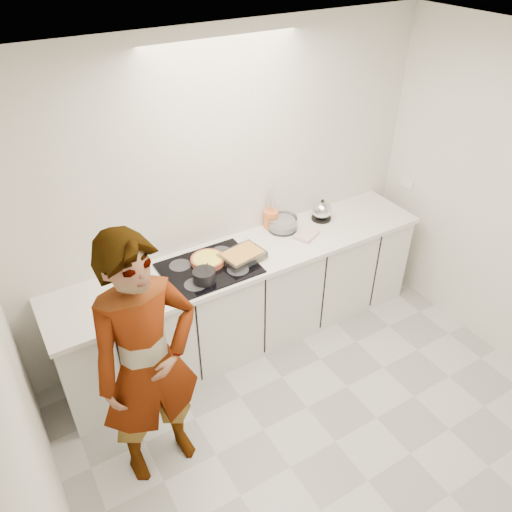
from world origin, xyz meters
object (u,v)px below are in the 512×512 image
cook (148,365)px  saucepan (204,276)px  hob (209,268)px  kettle (322,211)px  tart_dish (208,260)px  utensil_crock (271,219)px  baking_dish (242,255)px  mixing_bowl (283,224)px

cook → saucepan: bearing=36.4°
hob → saucepan: saucepan is taller
hob → kettle: (1.20, 0.16, 0.08)m
tart_dish → utensil_crock: 0.75m
baking_dish → kettle: kettle is taller
utensil_crock → cook: bearing=-146.7°
baking_dish → mixing_bowl: bearing=23.2°
hob → utensil_crock: size_ratio=4.58×
baking_dish → mixing_bowl: (0.53, 0.23, 0.01)m
baking_dish → utensil_crock: (0.47, 0.31, 0.03)m
tart_dish → cook: size_ratio=0.15×
tart_dish → saucepan: saucepan is taller
tart_dish → baking_dish: bearing=-21.5°
hob → utensil_crock: utensil_crock is taller
tart_dish → utensil_crock: bearing=16.6°
hob → utensil_crock: (0.74, 0.28, 0.07)m
kettle → cook: 2.16m
tart_dish → mixing_bowl: 0.79m
baking_dish → hob: bearing=172.4°
hob → utensil_crock: bearing=20.4°
cook → tart_dish: bearing=39.9°
tart_dish → mixing_bowl: (0.78, 0.13, 0.02)m
mixing_bowl → baking_dish: bearing=-156.8°
saucepan → tart_dish: bearing=57.4°
saucepan → baking_dish: saucepan is taller
baking_dish → mixing_bowl: mixing_bowl is taller
tart_dish → saucepan: size_ratio=1.35×
hob → tart_dish: bearing=69.6°
tart_dish → hob: bearing=-110.4°
tart_dish → cook: 1.11m
hob → tart_dish: tart_dish is taller
kettle → utensil_crock: 0.47m
hob → cook: cook is taller
saucepan → kettle: 1.34m
tart_dish → baking_dish: (0.25, -0.10, 0.01)m
hob → kettle: size_ratio=3.21×
tart_dish → baking_dish: 0.27m
saucepan → utensil_crock: (0.85, 0.41, 0.02)m
hob → mixing_bowl: mixing_bowl is taller
tart_dish → utensil_crock: utensil_crock is taller
baking_dish → cook: 1.25m
baking_dish → utensil_crock: size_ratio=2.32×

